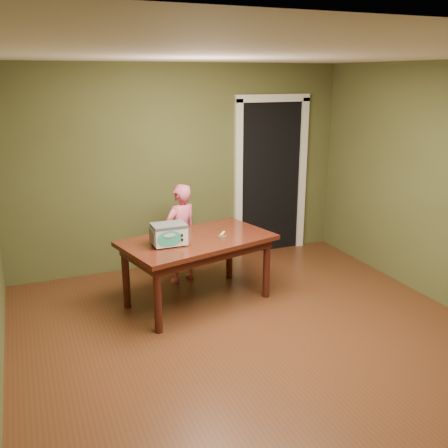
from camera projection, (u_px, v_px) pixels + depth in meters
name	position (u px, v px, depth m)	size (l,w,h in m)	color
floor	(267.00, 351.00, 4.61)	(5.00, 5.00, 0.00)	#502B16
room_shell	(272.00, 168.00, 4.12)	(4.52, 5.02, 2.61)	#4E532C
doorway	(261.00, 175.00, 7.25)	(1.10, 0.66, 2.25)	black
dining_table	(197.00, 247.00, 5.43)	(1.77, 1.26, 0.75)	#3D170E
toy_oven	(169.00, 234.00, 5.15)	(0.37, 0.26, 0.23)	#4C4F54
baking_pan	(223.00, 237.00, 5.41)	(0.10, 0.10, 0.02)	silver
spatula	(222.00, 234.00, 5.54)	(0.18, 0.03, 0.01)	#FFE06E
child	(181.00, 234.00, 6.01)	(0.45, 0.29, 1.22)	#CC546F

